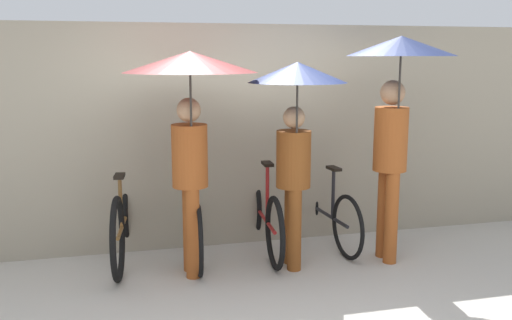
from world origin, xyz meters
TOP-DOWN VIEW (x-y plane):
  - ground_plane at (0.00, 0.00)m, footprint 30.00×30.00m
  - back_wall at (0.00, 1.69)m, footprint 10.49×0.12m
  - parked_bicycle_0 at (-1.05, 1.42)m, footprint 0.44×1.81m
  - parked_bicycle_1 at (-0.35, 1.35)m, footprint 0.44×1.69m
  - parked_bicycle_2 at (0.35, 1.37)m, footprint 0.44×1.78m
  - parked_bicycle_3 at (1.05, 1.43)m, footprint 0.44×1.69m
  - pedestrian_leading at (-0.46, 0.79)m, footprint 1.14×1.14m
  - pedestrian_center at (0.48, 0.75)m, footprint 0.87×0.87m
  - pedestrian_trailing at (1.44, 0.70)m, footprint 0.99×0.99m

SIDE VIEW (x-z plane):
  - ground_plane at x=0.00m, z-range 0.00..0.00m
  - parked_bicycle_3 at x=1.05m, z-range -0.17..0.86m
  - parked_bicycle_1 at x=-0.35m, z-range -0.18..0.91m
  - parked_bicycle_2 at x=0.35m, z-range -0.15..0.88m
  - parked_bicycle_0 at x=-1.05m, z-range -0.16..0.95m
  - back_wall at x=0.00m, z-range 0.00..2.29m
  - pedestrian_center at x=0.48m, z-range 0.50..2.42m
  - pedestrian_leading at x=-0.46m, z-range 0.63..2.65m
  - pedestrian_trailing at x=1.44m, z-range 0.60..2.76m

